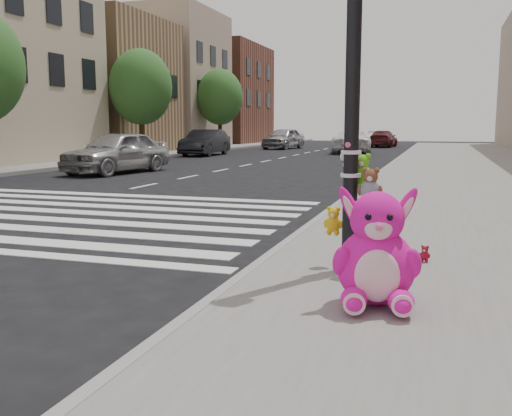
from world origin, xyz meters
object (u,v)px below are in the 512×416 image
at_px(car_dark_far, 205,143).
at_px(pink_bunny, 376,257).
at_px(car_white_near, 351,142).
at_px(car_silver_far, 117,152).
at_px(red_teddy, 425,254).
at_px(signal_pole, 354,117).

bearing_deg(car_dark_far, pink_bunny, -65.91).
xyz_separation_m(car_dark_far, car_white_near, (7.59, 5.30, -0.04)).
bearing_deg(car_silver_far, car_dark_far, 107.20).
relative_size(car_silver_far, car_white_near, 0.90).
relative_size(pink_bunny, car_white_near, 0.21).
height_order(red_teddy, car_silver_far, car_silver_far).
xyz_separation_m(signal_pole, car_dark_far, (-11.99, 24.17, -1.08)).
distance_m(signal_pole, pink_bunny, 1.80).
bearing_deg(car_silver_far, pink_bunny, -41.80).
height_order(red_teddy, car_dark_far, car_dark_far).
bearing_deg(car_dark_far, red_teddy, -63.47).
relative_size(pink_bunny, red_teddy, 5.46).
distance_m(car_silver_far, car_white_near, 18.49).
relative_size(car_silver_far, car_dark_far, 1.00).
height_order(car_dark_far, car_white_near, car_dark_far).
relative_size(signal_pole, pink_bunny, 3.69).
relative_size(car_dark_far, car_white_near, 0.89).
bearing_deg(red_teddy, car_white_near, 111.84).
distance_m(pink_bunny, car_silver_far, 16.97).
bearing_deg(car_silver_far, red_teddy, -36.57).
bearing_deg(car_dark_far, car_white_near, 33.02).
bearing_deg(car_dark_far, car_silver_far, -83.90).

